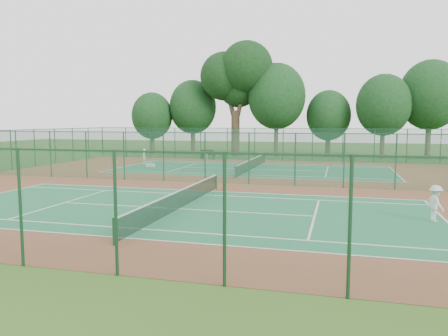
{
  "coord_description": "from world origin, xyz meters",
  "views": [
    {
      "loc": [
        7.41,
        -28.55,
        4.27
      ],
      "look_at": [
        1.08,
        -4.78,
        1.6
      ],
      "focal_mm": 35.0,
      "sensor_mm": 36.0,
      "label": 1
    }
  ],
  "objects_px": {
    "bench": "(208,154)",
    "kit_bag": "(150,165)",
    "big_tree": "(237,75)",
    "player_far": "(144,156)",
    "trash_bin": "(206,156)",
    "player_near": "(435,203)"
  },
  "relations": [
    {
      "from": "kit_bag",
      "to": "player_far",
      "type": "bearing_deg",
      "value": 143.43
    },
    {
      "from": "kit_bag",
      "to": "big_tree",
      "type": "distance_m",
      "value": 18.02
    },
    {
      "from": "kit_bag",
      "to": "big_tree",
      "type": "xyz_separation_m",
      "value": [
        4.82,
        14.53,
        9.51
      ]
    },
    {
      "from": "player_near",
      "to": "trash_bin",
      "type": "distance_m",
      "value": 31.49
    },
    {
      "from": "trash_bin",
      "to": "bench",
      "type": "height_order",
      "value": "bench"
    },
    {
      "from": "player_far",
      "to": "bench",
      "type": "distance_m",
      "value": 8.05
    },
    {
      "from": "player_near",
      "to": "kit_bag",
      "type": "relative_size",
      "value": 1.81
    },
    {
      "from": "player_near",
      "to": "kit_bag",
      "type": "height_order",
      "value": "player_near"
    },
    {
      "from": "kit_bag",
      "to": "big_tree",
      "type": "height_order",
      "value": "big_tree"
    },
    {
      "from": "trash_bin",
      "to": "big_tree",
      "type": "height_order",
      "value": "big_tree"
    },
    {
      "from": "player_far",
      "to": "trash_bin",
      "type": "height_order",
      "value": "player_far"
    },
    {
      "from": "player_far",
      "to": "bench",
      "type": "xyz_separation_m",
      "value": [
        4.54,
        6.64,
        -0.21
      ]
    },
    {
      "from": "player_near",
      "to": "big_tree",
      "type": "bearing_deg",
      "value": 3.98
    },
    {
      "from": "kit_bag",
      "to": "player_near",
      "type": "bearing_deg",
      "value": -23.59
    },
    {
      "from": "player_far",
      "to": "kit_bag",
      "type": "relative_size",
      "value": 1.75
    },
    {
      "from": "trash_bin",
      "to": "kit_bag",
      "type": "height_order",
      "value": "trash_bin"
    },
    {
      "from": "kit_bag",
      "to": "bench",
      "type": "bearing_deg",
      "value": 87.88
    },
    {
      "from": "bench",
      "to": "trash_bin",
      "type": "bearing_deg",
      "value": -83.23
    },
    {
      "from": "bench",
      "to": "big_tree",
      "type": "relative_size",
      "value": 0.13
    },
    {
      "from": "bench",
      "to": "kit_bag",
      "type": "xyz_separation_m",
      "value": [
        -2.89,
        -8.81,
        -0.39
      ]
    },
    {
      "from": "player_near",
      "to": "trash_bin",
      "type": "height_order",
      "value": "player_near"
    },
    {
      "from": "kit_bag",
      "to": "big_tree",
      "type": "bearing_deg",
      "value": 87.69
    }
  ]
}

